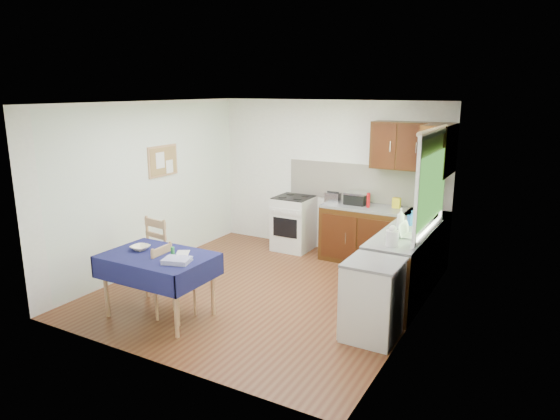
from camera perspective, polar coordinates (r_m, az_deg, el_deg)
The scene contains 33 objects.
floor at distance 6.87m, azimuth -1.79°, elevation -9.17°, with size 4.20×4.20×0.00m, color #512715.
ceiling at distance 6.34m, azimuth -1.96°, elevation 12.15°, with size 4.00×4.20×0.02m, color white.
wall_back at distance 8.33m, azimuth 5.62°, elevation 3.81°, with size 4.00×0.02×2.50m, color silver.
wall_front at distance 4.87m, azimuth -14.72°, elevation -3.70°, with size 4.00×0.02×2.50m, color silver.
wall_left at distance 7.69m, azimuth -14.75°, elevation 2.61°, with size 0.02×4.20×2.50m, color white.
wall_right at distance 5.75m, azimuth 15.49°, elevation -1.11°, with size 0.02×4.20×2.50m, color silver.
base_cabinets at distance 7.30m, azimuth 12.59°, elevation -4.51°, with size 1.90×2.30×0.86m.
worktop_back at distance 7.77m, azimuth 11.76°, elevation 0.08°, with size 1.90×0.60×0.04m, color slate.
worktop_right at distance 6.52m, azimuth 14.12°, elevation -2.66°, with size 0.60×1.70×0.04m, color slate.
worktop_corner at distance 7.61m, azimuth 16.43°, elevation -0.49°, with size 0.60×0.60×0.04m, color slate.
splashback at distance 8.09m, azimuth 9.79°, elevation 3.02°, with size 2.70×0.02×0.60m, color white.
upper_cabinets at distance 7.48m, azimuth 15.62°, elevation 6.90°, with size 1.20×0.85×0.70m.
stove at distance 8.44m, azimuth 1.56°, elevation -1.49°, with size 0.60×0.61×0.92m.
window at distance 6.34m, azimuth 17.01°, elevation 3.85°, with size 0.04×1.48×1.26m.
fridge at distance 5.58m, azimuth 10.53°, elevation -10.07°, with size 0.58×0.60×0.89m.
corkboard at distance 7.83m, azimuth -13.23°, elevation 5.48°, with size 0.04×0.62×0.47m.
dining_table at distance 6.09m, azimuth -13.77°, elevation -5.92°, with size 1.28×0.86×0.77m.
chair_far at distance 7.04m, azimuth -13.02°, elevation -4.38°, with size 0.50×0.50×1.00m.
chair_near at distance 6.08m, azimuth -12.28°, elevation -7.87°, with size 0.41×0.41×0.89m.
toaster at distance 8.00m, azimuth 6.07°, elevation 1.44°, with size 0.24×0.14×0.18m.
sandwich_press at distance 7.94m, azimuth 8.72°, elevation 1.35°, with size 0.33×0.29×0.19m.
sauce_bottle at distance 7.72m, azimuth 10.07°, elevation 1.10°, with size 0.05×0.05×0.23m, color red.
yellow_packet at distance 7.79m, azimuth 13.17°, elevation 0.79°, with size 0.12×0.08×0.16m, color yellow.
dish_rack at distance 6.35m, azimuth 13.92°, elevation -2.70°, with size 0.37×0.29×0.18m.
kettle at distance 5.90m, azimuth 12.71°, elevation -3.00°, with size 0.15×0.15×0.25m.
cup at distance 7.45m, azimuth 15.95°, elevation -0.16°, with size 0.13×0.13×0.11m, color silver.
soap_bottle_a at distance 6.63m, azimuth 13.63°, elevation -0.97°, with size 0.10×0.11×0.27m, color silver.
soap_bottle_b at distance 6.86m, azimuth 14.84°, elevation -0.88°, with size 0.09×0.09×0.20m, color #1E5DB1.
soap_bottle_c at distance 6.14m, azimuth 12.83°, elevation -2.57°, with size 0.14×0.14×0.17m, color #258A42.
plate_bowl at distance 6.28m, azimuth -15.68°, elevation -4.18°, with size 0.22×0.22×0.05m, color #F5EAC8.
book at distance 6.03m, azimuth -11.75°, elevation -4.88°, with size 0.15×0.20×0.02m, color white.
spice_jar at distance 6.01m, azimuth -12.17°, elevation -4.57°, with size 0.04×0.04×0.09m, color #23833A.
tea_towel at distance 5.73m, azimuth -11.70°, elevation -5.66°, with size 0.29×0.23×0.05m, color navy.
Camera 1 is at (3.27, -5.42, 2.67)m, focal length 32.00 mm.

